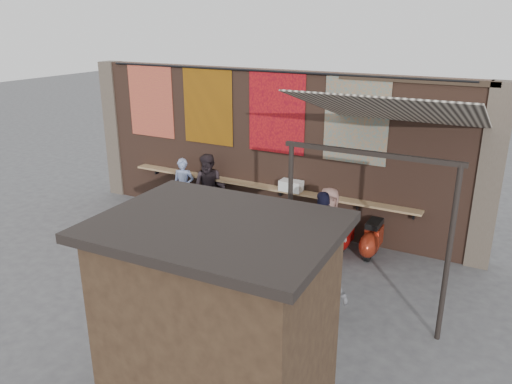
% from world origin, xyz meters
% --- Properties ---
extents(ground, '(70.00, 70.00, 0.00)m').
position_xyz_m(ground, '(0.00, 0.00, 0.00)').
color(ground, '#474749').
rests_on(ground, ground).
extents(brick_wall, '(10.00, 0.40, 4.00)m').
position_xyz_m(brick_wall, '(0.00, 2.70, 2.00)').
color(brick_wall, brown).
rests_on(brick_wall, ground).
extents(pier_left, '(0.50, 0.50, 4.00)m').
position_xyz_m(pier_left, '(-5.20, 2.70, 2.00)').
color(pier_left, '#4C4238').
rests_on(pier_left, ground).
extents(pier_right, '(0.50, 0.50, 4.00)m').
position_xyz_m(pier_right, '(5.20, 2.70, 2.00)').
color(pier_right, '#4C4238').
rests_on(pier_right, ground).
extents(eating_counter, '(8.00, 0.32, 0.05)m').
position_xyz_m(eating_counter, '(0.00, 2.33, 1.10)').
color(eating_counter, '#9E7A51').
rests_on(eating_counter, brick_wall).
extents(shelf_box, '(0.56, 0.32, 0.26)m').
position_xyz_m(shelf_box, '(0.82, 2.30, 1.26)').
color(shelf_box, white).
rests_on(shelf_box, eating_counter).
extents(tapestry_redgold, '(1.50, 0.02, 2.00)m').
position_xyz_m(tapestry_redgold, '(-3.60, 2.48, 3.00)').
color(tapestry_redgold, maroon).
rests_on(tapestry_redgold, brick_wall).
extents(tapestry_sun, '(1.50, 0.02, 2.00)m').
position_xyz_m(tapestry_sun, '(-1.70, 2.48, 3.00)').
color(tapestry_sun, orange).
rests_on(tapestry_sun, brick_wall).
extents(tapestry_orange, '(1.50, 0.02, 2.00)m').
position_xyz_m(tapestry_orange, '(0.30, 2.48, 3.00)').
color(tapestry_orange, '#B21616').
rests_on(tapestry_orange, brick_wall).
extents(tapestry_multi, '(1.50, 0.02, 2.00)m').
position_xyz_m(tapestry_multi, '(2.30, 2.48, 3.00)').
color(tapestry_multi, teal).
rests_on(tapestry_multi, brick_wall).
extents(hang_rail, '(9.50, 0.06, 0.06)m').
position_xyz_m(hang_rail, '(0.00, 2.47, 3.98)').
color(hang_rail, black).
rests_on(hang_rail, brick_wall).
extents(scooter_stool_0, '(0.33, 0.72, 0.69)m').
position_xyz_m(scooter_stool_0, '(-2.61, 2.04, 0.34)').
color(scooter_stool_0, '#17134A').
rests_on(scooter_stool_0, ground).
extents(scooter_stool_1, '(0.39, 0.87, 0.82)m').
position_xyz_m(scooter_stool_1, '(-2.03, 1.97, 0.41)').
color(scooter_stool_1, navy).
rests_on(scooter_stool_1, ground).
extents(scooter_stool_2, '(0.34, 0.75, 0.71)m').
position_xyz_m(scooter_stool_2, '(-1.39, 1.96, 0.36)').
color(scooter_stool_2, navy).
rests_on(scooter_stool_2, ground).
extents(scooter_stool_3, '(0.38, 0.84, 0.80)m').
position_xyz_m(scooter_stool_3, '(-0.77, 1.99, 0.40)').
color(scooter_stool_3, navy).
rests_on(scooter_stool_3, ground).
extents(scooter_stool_4, '(0.35, 0.78, 0.74)m').
position_xyz_m(scooter_stool_4, '(-0.13, 2.01, 0.37)').
color(scooter_stool_4, maroon).
rests_on(scooter_stool_4, ground).
extents(scooter_stool_5, '(0.39, 0.86, 0.82)m').
position_xyz_m(scooter_stool_5, '(0.46, 2.02, 0.41)').
color(scooter_stool_5, '#1A6858').
rests_on(scooter_stool_5, ground).
extents(scooter_stool_6, '(0.32, 0.71, 0.67)m').
position_xyz_m(scooter_stool_6, '(1.12, 1.99, 0.34)').
color(scooter_stool_6, '#0F4E25').
rests_on(scooter_stool_6, ground).
extents(scooter_stool_7, '(0.35, 0.77, 0.73)m').
position_xyz_m(scooter_stool_7, '(1.74, 2.04, 0.36)').
color(scooter_stool_7, black).
rests_on(scooter_stool_7, ground).
extents(scooter_stool_8, '(0.32, 0.72, 0.68)m').
position_xyz_m(scooter_stool_8, '(2.36, 1.99, 0.34)').
color(scooter_stool_8, '#A70E0C').
rests_on(scooter_stool_8, ground).
extents(scooter_stool_9, '(0.39, 0.88, 0.83)m').
position_xyz_m(scooter_stool_9, '(3.02, 1.96, 0.42)').
color(scooter_stool_9, maroon).
rests_on(scooter_stool_9, ground).
extents(diner_left, '(0.69, 0.57, 1.62)m').
position_xyz_m(diner_left, '(-2.25, 2.00, 0.81)').
color(diner_left, '#8696C3').
rests_on(diner_left, ground).
extents(diner_right, '(1.05, 0.91, 1.84)m').
position_xyz_m(diner_right, '(-1.40, 2.00, 0.92)').
color(diner_right, '#281F23').
rests_on(diner_right, ground).
extents(shopper_navy, '(1.16, 1.02, 1.88)m').
position_xyz_m(shopper_navy, '(2.34, 0.55, 0.94)').
color(shopper_navy, black).
rests_on(shopper_navy, ground).
extents(shopper_grey, '(1.37, 1.20, 1.83)m').
position_xyz_m(shopper_grey, '(2.94, -0.97, 0.92)').
color(shopper_grey, '#5B5A5F').
rests_on(shopper_grey, ground).
extents(shopper_tan, '(0.98, 0.79, 1.73)m').
position_xyz_m(shopper_tan, '(2.20, 1.24, 0.86)').
color(shopper_tan, '#9A6D62').
rests_on(shopper_tan, ground).
extents(market_stall, '(2.61, 1.99, 2.77)m').
position_xyz_m(market_stall, '(2.61, -3.86, 1.38)').
color(market_stall, black).
rests_on(market_stall, ground).
extents(stall_roof, '(2.93, 2.29, 0.12)m').
position_xyz_m(stall_roof, '(2.61, -3.86, 2.83)').
color(stall_roof, black).
rests_on(stall_roof, market_stall).
extents(stall_sign, '(1.20, 0.08, 0.50)m').
position_xyz_m(stall_sign, '(2.58, -2.87, 2.01)').
color(stall_sign, gold).
rests_on(stall_sign, market_stall).
extents(stall_shelf, '(2.12, 0.16, 0.06)m').
position_xyz_m(stall_shelf, '(2.58, -2.87, 1.01)').
color(stall_shelf, '#473321').
rests_on(stall_shelf, market_stall).
extents(awning_canvas, '(3.20, 3.28, 0.97)m').
position_xyz_m(awning_canvas, '(3.50, 0.90, 3.55)').
color(awning_canvas, beige).
rests_on(awning_canvas, brick_wall).
extents(awning_ledger, '(3.30, 0.08, 0.12)m').
position_xyz_m(awning_ledger, '(3.50, 2.49, 3.95)').
color(awning_ledger, '#33261C').
rests_on(awning_ledger, brick_wall).
extents(awning_header, '(3.00, 0.08, 0.08)m').
position_xyz_m(awning_header, '(3.50, -0.60, 3.08)').
color(awning_header, black).
rests_on(awning_header, awning_post_left).
extents(awning_post_left, '(0.09, 0.09, 3.10)m').
position_xyz_m(awning_post_left, '(2.10, -0.60, 1.55)').
color(awning_post_left, black).
rests_on(awning_post_left, ground).
extents(awning_post_right, '(0.09, 0.09, 3.10)m').
position_xyz_m(awning_post_right, '(4.90, -0.60, 1.55)').
color(awning_post_right, black).
rests_on(awning_post_right, ground).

